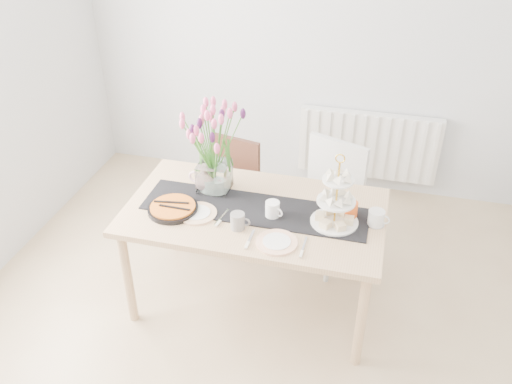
% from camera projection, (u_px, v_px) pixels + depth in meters
% --- Properties ---
extents(room_shell, '(4.50, 4.50, 4.50)m').
position_uv_depth(room_shell, '(244.00, 184.00, 2.56)').
color(room_shell, tan).
rests_on(room_shell, ground).
extents(radiator, '(1.20, 0.08, 0.60)m').
position_uv_depth(radiator, '(368.00, 145.00, 4.70)').
color(radiator, white).
rests_on(radiator, room_shell).
extents(dining_table, '(1.60, 0.90, 0.75)m').
position_uv_depth(dining_table, '(255.00, 219.00, 3.39)').
color(dining_table, tan).
rests_on(dining_table, ground).
extents(chair_brown, '(0.48, 0.48, 0.81)m').
position_uv_depth(chair_brown, '(229.00, 184.00, 4.13)').
color(chair_brown, '#3B1D15').
rests_on(chair_brown, ground).
extents(chair_white, '(0.59, 0.59, 0.92)m').
position_uv_depth(chair_white, '(327.00, 194.00, 3.89)').
color(chair_white, silver).
rests_on(chair_white, ground).
extents(table_runner, '(1.40, 0.35, 0.01)m').
position_uv_depth(table_runner, '(255.00, 209.00, 3.35)').
color(table_runner, black).
rests_on(table_runner, dining_table).
extents(tulip_vase, '(0.71, 0.71, 0.61)m').
position_uv_depth(tulip_vase, '(212.00, 136.00, 3.33)').
color(tulip_vase, silver).
rests_on(tulip_vase, dining_table).
extents(cake_stand, '(0.29, 0.29, 0.42)m').
position_uv_depth(cake_stand, '(336.00, 207.00, 3.16)').
color(cake_stand, gold).
rests_on(cake_stand, dining_table).
extents(teapot, '(0.26, 0.22, 0.16)m').
position_uv_depth(teapot, '(206.00, 179.00, 3.51)').
color(teapot, white).
rests_on(teapot, dining_table).
extents(cream_jug, '(0.12, 0.12, 0.10)m').
position_uv_depth(cream_jug, '(376.00, 218.00, 3.19)').
color(cream_jug, silver).
rests_on(cream_jug, dining_table).
extents(tart_tin, '(0.31, 0.31, 0.04)m').
position_uv_depth(tart_tin, '(173.00, 208.00, 3.33)').
color(tart_tin, black).
rests_on(tart_tin, dining_table).
extents(mug_grey, '(0.09, 0.09, 0.10)m').
position_uv_depth(mug_grey, '(238.00, 221.00, 3.16)').
color(mug_grey, gray).
rests_on(mug_grey, dining_table).
extents(mug_white, '(0.12, 0.12, 0.10)m').
position_uv_depth(mug_white, '(272.00, 209.00, 3.26)').
color(mug_white, white).
rests_on(mug_white, dining_table).
extents(mug_orange, '(0.12, 0.12, 0.11)m').
position_uv_depth(mug_orange, '(350.00, 210.00, 3.25)').
color(mug_orange, '#F65B1B').
rests_on(mug_orange, dining_table).
extents(plate_left, '(0.28, 0.28, 0.01)m').
position_uv_depth(plate_left, '(197.00, 213.00, 3.31)').
color(plate_left, white).
rests_on(plate_left, dining_table).
extents(plate_right, '(0.24, 0.24, 0.01)m').
position_uv_depth(plate_right, '(277.00, 242.00, 3.07)').
color(plate_right, white).
rests_on(plate_right, dining_table).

